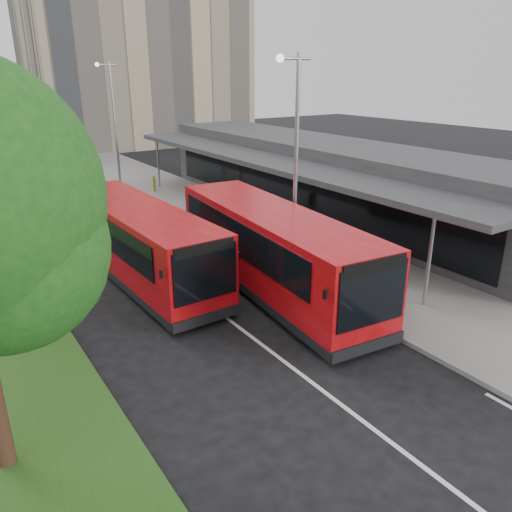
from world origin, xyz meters
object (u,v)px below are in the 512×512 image
Objects in this scene: bus_main at (273,251)px; bus_second at (139,242)px; bollard at (154,184)px; lamp_post_far at (113,116)px; lamp_post_near at (294,154)px; car_near at (34,150)px; litter_bin at (233,214)px.

bus_main is 5.16m from bus_second.
lamp_post_far is at bearing 103.24° from bollard.
bus_second is at bearing 138.43° from bus_main.
bus_second is (-5.13, 2.81, -3.25)m from lamp_post_near.
bus_main is 10.99× the size of bollard.
bollard is at bearing -71.26° from car_near.
bus_main is 17.11m from bollard.
bollard is 20.14m from car_near.
lamp_post_near is at bearing -93.44° from bollard.
lamp_post_near reaches higher than bus_second.
lamp_post_far reaches higher than bollard.
lamp_post_far is at bearing -72.12° from car_near.
bus_second is at bearing -106.61° from lamp_post_far.
litter_bin is at bearing 73.73° from bus_main.
lamp_post_far is at bearing 97.25° from litter_bin.
lamp_post_near is 0.78× the size of bus_second.
bollard is (-0.67, 8.76, 0.10)m from litter_bin.
bus_main reaches higher than car_near.
litter_bin is 28.89m from car_near.
car_near reaches higher than litter_bin.
litter_bin is 0.79× the size of bollard.
bus_second reaches higher than car_near.
bus_main is at bearing -98.66° from bollard.
car_near is at bearing 83.84° from bus_second.
lamp_post_near is 2.01× the size of car_near.
lamp_post_near is 6.69m from bus_second.
lamp_post_near and lamp_post_far have the same top height.
litter_bin is (1.63, 7.17, -4.18)m from lamp_post_near.
bus_main is at bearing -94.40° from lamp_post_far.
lamp_post_near reaches higher than litter_bin.
litter_bin is at bearing -82.75° from lamp_post_far.
car_near is at bearing 99.09° from lamp_post_far.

